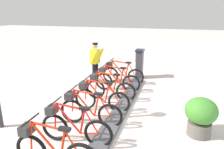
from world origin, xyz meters
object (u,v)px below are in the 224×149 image
object	(u,v)px
bike_docked_2	(108,88)
bike_docked_6	(52,149)
bike_docked_1	(115,80)
bike_docked_4	(88,110)
payment_kiosk	(140,63)
worker_near_rack	(95,61)
bike_docked_0	(121,74)
bike_docked_3	(99,97)
planter_bush	(201,115)
bike_docked_5	(73,126)

from	to	relation	value
bike_docked_2	bike_docked_6	distance (m)	3.48
bike_docked_1	bike_docked_2	bearing A→B (deg)	90.00
bike_docked_1	bike_docked_4	xyz separation A→B (m)	(0.00, 2.61, 0.00)
payment_kiosk	bike_docked_4	xyz separation A→B (m)	(0.57, 4.50, -0.24)
bike_docked_6	worker_near_rack	xyz separation A→B (m)	(1.08, -5.10, 0.48)
bike_docked_0	bike_docked_3	size ratio (longest dim) A/B	1.00
bike_docked_2	planter_bush	size ratio (longest dim) A/B	1.77
payment_kiosk	worker_near_rack	bearing A→B (deg)	34.44
planter_bush	bike_docked_3	bearing A→B (deg)	-11.11
bike_docked_0	bike_docked_6	distance (m)	5.21
payment_kiosk	worker_near_rack	distance (m)	2.02
bike_docked_2	bike_docked_4	size ratio (longest dim) A/B	1.00
planter_bush	bike_docked_5	bearing A→B (deg)	23.24
bike_docked_1	bike_docked_4	size ratio (longest dim) A/B	1.00
bike_docked_4	planter_bush	world-z (taller)	bike_docked_4
payment_kiosk	bike_docked_6	size ratio (longest dim) A/B	0.74
payment_kiosk	bike_docked_1	bearing A→B (deg)	73.19
bike_docked_1	bike_docked_4	world-z (taller)	same
bike_docked_5	worker_near_rack	distance (m)	4.40
payment_kiosk	bike_docked_0	size ratio (longest dim) A/B	0.74
bike_docked_2	bike_docked_6	bearing A→B (deg)	90.00
bike_docked_0	bike_docked_2	world-z (taller)	same
worker_near_rack	planter_bush	world-z (taller)	worker_near_rack
bike_docked_4	bike_docked_5	size ratio (longest dim) A/B	1.00
payment_kiosk	bike_docked_2	distance (m)	2.83
bike_docked_1	bike_docked_5	world-z (taller)	same
payment_kiosk	bike_docked_0	bearing A→B (deg)	60.82
bike_docked_1	bike_docked_0	bearing A→B (deg)	-90.00
bike_docked_4	planter_bush	bearing A→B (deg)	-173.35
bike_docked_2	worker_near_rack	bearing A→B (deg)	-56.36
payment_kiosk	bike_docked_4	size ratio (longest dim) A/B	0.74
bike_docked_0	payment_kiosk	bearing A→B (deg)	-119.18
bike_docked_1	bike_docked_2	xyz separation A→B (m)	(0.00, 0.87, 0.00)
planter_bush	worker_near_rack	bearing A→B (deg)	-38.24
bike_docked_1	worker_near_rack	xyz separation A→B (m)	(1.08, -0.76, 0.48)
bike_docked_6	bike_docked_0	bearing A→B (deg)	-90.00
bike_docked_4	worker_near_rack	distance (m)	3.57
bike_docked_1	bike_docked_3	bearing A→B (deg)	90.00
bike_docked_6	worker_near_rack	bearing A→B (deg)	-78.02
bike_docked_5	worker_near_rack	xyz separation A→B (m)	(1.08, -4.23, 0.48)
planter_bush	bike_docked_0	bearing A→B (deg)	-48.63
bike_docked_1	worker_near_rack	bearing A→B (deg)	-35.00
bike_docked_0	worker_near_rack	xyz separation A→B (m)	(1.08, 0.11, 0.48)
bike_docked_4	bike_docked_5	xyz separation A→B (m)	(0.00, 0.87, 0.00)
bike_docked_1	bike_docked_4	distance (m)	2.61
payment_kiosk	bike_docked_6	distance (m)	6.27
bike_docked_0	worker_near_rack	size ratio (longest dim) A/B	1.04
bike_docked_2	bike_docked_4	bearing A→B (deg)	90.00
bike_docked_0	bike_docked_5	world-z (taller)	same
payment_kiosk	bike_docked_2	size ratio (longest dim) A/B	0.74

